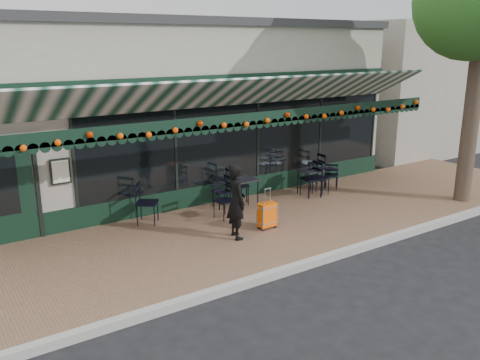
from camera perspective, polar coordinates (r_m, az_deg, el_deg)
ground at (r=10.07m, az=8.73°, el=-9.08°), size 80.00×80.00×0.00m
sidewalk at (r=11.47m, az=1.99°, el=-5.39°), size 18.00×4.00×0.15m
curb at (r=9.98m, az=9.06°, el=-8.84°), size 18.00×0.16×0.15m
restaurant_building at (r=15.94m, az=-10.41°, el=8.37°), size 12.00×9.60×4.50m
neighbor_building_right at (r=24.31m, az=19.20°, el=10.40°), size 12.00×8.00×4.80m
woman at (r=10.46m, az=-0.41°, el=-2.40°), size 0.49×0.65×1.59m
suitcase at (r=11.14m, az=3.08°, el=-3.96°), size 0.40×0.23×0.91m
cafe_table_a at (r=13.62m, az=7.91°, el=0.86°), size 0.56×0.56×0.68m
cafe_table_b at (r=12.48m, az=0.47°, el=-0.17°), size 0.58×0.58×0.72m
chair_a_left at (r=13.49m, az=7.98°, el=0.10°), size 0.53×0.53×0.95m
chair_a_right at (r=14.60m, az=9.77°, el=1.20°), size 0.56×0.56×0.95m
chair_a_front at (r=13.65m, az=8.87°, el=0.19°), size 0.58×0.58×0.92m
chair_a_extra at (r=14.35m, az=10.25°, el=0.52°), size 0.53×0.53×0.75m
chair_b_left at (r=12.51m, az=-2.06°, el=-1.32°), size 0.42×0.42×0.80m
chair_b_right at (r=12.73m, az=-0.29°, el=-0.66°), size 0.48×0.48×0.95m
chair_b_front at (r=11.74m, az=-1.78°, el=-2.36°), size 0.48×0.48×0.83m
chair_solo at (r=11.58m, az=-10.39°, el=-2.57°), size 0.66×0.66×0.94m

